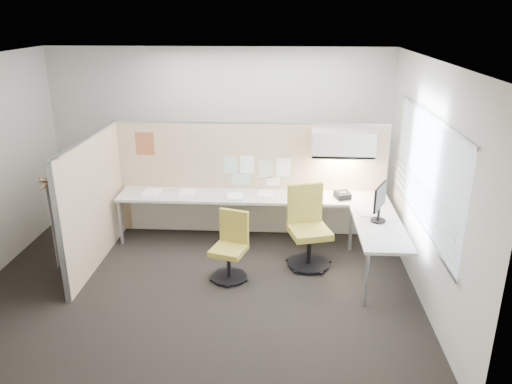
# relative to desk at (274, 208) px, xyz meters

# --- Properties ---
(floor) EXTENTS (5.50, 4.50, 0.01)m
(floor) POSITION_rel_desk_xyz_m (-0.93, -1.13, -0.61)
(floor) COLOR black
(floor) RESTS_ON ground
(ceiling) EXTENTS (5.50, 4.50, 0.01)m
(ceiling) POSITION_rel_desk_xyz_m (-0.93, -1.13, 2.20)
(ceiling) COLOR white
(ceiling) RESTS_ON wall_back
(wall_back) EXTENTS (5.50, 0.02, 2.80)m
(wall_back) POSITION_rel_desk_xyz_m (-0.93, 1.12, 0.80)
(wall_back) COLOR beige
(wall_back) RESTS_ON ground
(wall_front) EXTENTS (5.50, 0.02, 2.80)m
(wall_front) POSITION_rel_desk_xyz_m (-0.93, -3.38, 0.80)
(wall_front) COLOR beige
(wall_front) RESTS_ON ground
(wall_right) EXTENTS (0.02, 4.50, 2.80)m
(wall_right) POSITION_rel_desk_xyz_m (1.82, -1.13, 0.80)
(wall_right) COLOR beige
(wall_right) RESTS_ON ground
(window_pane) EXTENTS (0.01, 2.80, 1.30)m
(window_pane) POSITION_rel_desk_xyz_m (1.79, -1.13, 0.95)
(window_pane) COLOR #909EA7
(window_pane) RESTS_ON wall_right
(partition_back) EXTENTS (4.10, 0.06, 1.75)m
(partition_back) POSITION_rel_desk_xyz_m (-0.38, 0.47, 0.27)
(partition_back) COLOR tan
(partition_back) RESTS_ON floor
(partition_left) EXTENTS (0.06, 2.20, 1.75)m
(partition_left) POSITION_rel_desk_xyz_m (-2.43, -0.63, 0.27)
(partition_left) COLOR tan
(partition_left) RESTS_ON floor
(desk) EXTENTS (4.00, 2.07, 0.73)m
(desk) POSITION_rel_desk_xyz_m (0.00, 0.00, 0.00)
(desk) COLOR beige
(desk) RESTS_ON floor
(overhead_bin) EXTENTS (0.90, 0.36, 0.38)m
(overhead_bin) POSITION_rel_desk_xyz_m (0.97, 0.26, 0.91)
(overhead_bin) COLOR beige
(overhead_bin) RESTS_ON partition_back
(task_light_strip) EXTENTS (0.60, 0.06, 0.02)m
(task_light_strip) POSITION_rel_desk_xyz_m (0.97, 0.26, 0.70)
(task_light_strip) COLOR #FFEABF
(task_light_strip) RESTS_ON overhead_bin
(pinned_papers) EXTENTS (1.01, 0.00, 0.47)m
(pinned_papers) POSITION_rel_desk_xyz_m (-0.30, 0.44, 0.43)
(pinned_papers) COLOR #8CBF8C
(pinned_papers) RESTS_ON partition_back
(poster) EXTENTS (0.28, 0.00, 0.35)m
(poster) POSITION_rel_desk_xyz_m (-1.98, 0.44, 0.82)
(poster) COLOR orange
(poster) RESTS_ON partition_back
(chair_left) EXTENTS (0.52, 0.53, 0.89)m
(chair_left) POSITION_rel_desk_xyz_m (-0.54, -0.99, -0.19)
(chair_left) COLOR black
(chair_left) RESTS_ON floor
(chair_right) EXTENTS (0.63, 0.65, 1.10)m
(chair_right) POSITION_rel_desk_xyz_m (0.47, -0.56, -0.09)
(chair_right) COLOR black
(chair_right) RESTS_ON floor
(monitor) EXTENTS (0.23, 0.44, 0.50)m
(monitor) POSITION_rel_desk_xyz_m (1.37, -0.73, 0.42)
(monitor) COLOR black
(monitor) RESTS_ON desk
(phone) EXTENTS (0.26, 0.25, 0.12)m
(phone) POSITION_rel_desk_xyz_m (0.99, 0.09, 0.18)
(phone) COLOR black
(phone) RESTS_ON desk
(stapler) EXTENTS (0.15, 0.08, 0.05)m
(stapler) POSITION_rel_desk_xyz_m (0.62, 0.27, 0.15)
(stapler) COLOR black
(stapler) RESTS_ON desk
(tape_dispenser) EXTENTS (0.10, 0.06, 0.06)m
(tape_dispenser) POSITION_rel_desk_xyz_m (0.92, 0.22, 0.16)
(tape_dispenser) COLOR black
(tape_dispenser) RESTS_ON desk
(coat_hook) EXTENTS (0.18, 0.44, 1.33)m
(coat_hook) POSITION_rel_desk_xyz_m (-2.51, -1.63, 0.82)
(coat_hook) COLOR silver
(coat_hook) RESTS_ON partition_left
(paper_stack_0) EXTENTS (0.23, 0.30, 0.03)m
(paper_stack_0) POSITION_rel_desk_xyz_m (-1.85, 0.15, 0.14)
(paper_stack_0) COLOR white
(paper_stack_0) RESTS_ON desk
(paper_stack_1) EXTENTS (0.23, 0.30, 0.02)m
(paper_stack_1) POSITION_rel_desk_xyz_m (-1.31, 0.21, 0.14)
(paper_stack_1) COLOR white
(paper_stack_1) RESTS_ON desk
(paper_stack_2) EXTENTS (0.28, 0.34, 0.04)m
(paper_stack_2) POSITION_rel_desk_xyz_m (-0.58, 0.03, 0.15)
(paper_stack_2) COLOR white
(paper_stack_2) RESTS_ON desk
(paper_stack_3) EXTENTS (0.23, 0.30, 0.01)m
(paper_stack_3) POSITION_rel_desk_xyz_m (-0.14, 0.22, 0.13)
(paper_stack_3) COLOR white
(paper_stack_3) RESTS_ON desk
(paper_stack_4) EXTENTS (0.24, 0.31, 0.03)m
(paper_stack_4) POSITION_rel_desk_xyz_m (0.46, 0.13, 0.14)
(paper_stack_4) COLOR white
(paper_stack_4) RESTS_ON desk
(paper_stack_5) EXTENTS (0.28, 0.34, 0.02)m
(paper_stack_5) POSITION_rel_desk_xyz_m (1.26, -0.43, 0.14)
(paper_stack_5) COLOR white
(paper_stack_5) RESTS_ON desk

